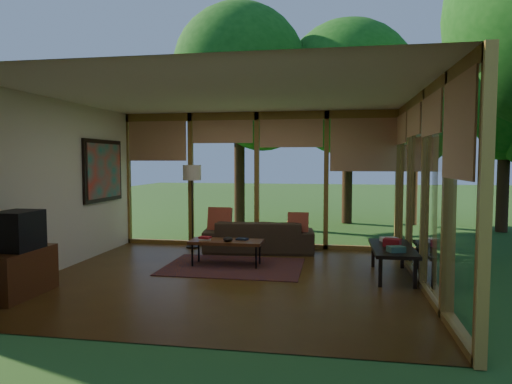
% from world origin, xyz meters
% --- Properties ---
extents(floor, '(5.50, 5.50, 0.00)m').
position_xyz_m(floor, '(0.00, 0.00, 0.00)').
color(floor, '#563816').
rests_on(floor, ground).
extents(ceiling, '(5.50, 5.50, 0.00)m').
position_xyz_m(ceiling, '(0.00, 0.00, 2.70)').
color(ceiling, silver).
rests_on(ceiling, ground).
extents(wall_left, '(0.04, 5.00, 2.70)m').
position_xyz_m(wall_left, '(-2.75, 0.00, 1.35)').
color(wall_left, beige).
rests_on(wall_left, ground).
extents(wall_front, '(5.50, 0.04, 2.70)m').
position_xyz_m(wall_front, '(0.00, -2.50, 1.35)').
color(wall_front, beige).
rests_on(wall_front, ground).
extents(window_wall_back, '(5.50, 0.12, 2.70)m').
position_xyz_m(window_wall_back, '(0.00, 2.50, 1.35)').
color(window_wall_back, olive).
rests_on(window_wall_back, ground).
extents(window_wall_right, '(0.12, 5.00, 2.70)m').
position_xyz_m(window_wall_right, '(2.75, 0.00, 1.35)').
color(window_wall_right, olive).
rests_on(window_wall_right, ground).
extents(tree_nw, '(3.52, 3.52, 5.85)m').
position_xyz_m(tree_nw, '(-0.96, 5.46, 4.07)').
color(tree_nw, '#3B2415').
rests_on(tree_nw, ground).
extents(tree_ne, '(3.70, 3.70, 5.58)m').
position_xyz_m(tree_ne, '(1.88, 6.47, 3.72)').
color(tree_ne, '#3B2415').
rests_on(tree_ne, ground).
extents(tree_far, '(3.36, 3.36, 5.11)m').
position_xyz_m(tree_far, '(5.58, 5.44, 3.41)').
color(tree_far, '#3B2415').
rests_on(tree_far, ground).
extents(rug, '(2.23, 1.58, 0.01)m').
position_xyz_m(rug, '(-0.08, 0.71, 0.01)').
color(rug, maroon).
rests_on(rug, floor).
extents(sofa, '(2.15, 1.04, 0.60)m').
position_xyz_m(sofa, '(0.12, 2.00, 0.30)').
color(sofa, '#3A2B1D').
rests_on(sofa, floor).
extents(pillow_left, '(0.45, 0.24, 0.47)m').
position_xyz_m(pillow_left, '(-0.63, 1.95, 0.60)').
color(pillow_left, maroon).
rests_on(pillow_left, sofa).
extents(pillow_right, '(0.38, 0.21, 0.40)m').
position_xyz_m(pillow_right, '(0.87, 1.95, 0.57)').
color(pillow_right, maroon).
rests_on(pillow_right, sofa).
extents(ct_book_lower, '(0.20, 0.16, 0.03)m').
position_xyz_m(ct_book_lower, '(-0.57, 0.73, 0.44)').
color(ct_book_lower, beige).
rests_on(ct_book_lower, coffee_table).
extents(ct_book_upper, '(0.21, 0.17, 0.03)m').
position_xyz_m(ct_book_upper, '(-0.57, 0.73, 0.47)').
color(ct_book_upper, maroon).
rests_on(ct_book_upper, coffee_table).
extents(ct_book_side, '(0.21, 0.17, 0.03)m').
position_xyz_m(ct_book_side, '(0.03, 0.86, 0.44)').
color(ct_book_side, black).
rests_on(ct_book_side, coffee_table).
extents(ct_bowl, '(0.16, 0.16, 0.07)m').
position_xyz_m(ct_bowl, '(-0.17, 0.68, 0.46)').
color(ct_bowl, black).
rests_on(ct_bowl, coffee_table).
extents(media_cabinet, '(0.50, 1.00, 0.60)m').
position_xyz_m(media_cabinet, '(-2.47, -1.32, 0.30)').
color(media_cabinet, '#582F18').
rests_on(media_cabinet, floor).
extents(television, '(0.45, 0.55, 0.50)m').
position_xyz_m(television, '(-2.45, -1.32, 0.85)').
color(television, black).
rests_on(television, media_cabinet).
extents(console_book_a, '(0.27, 0.23, 0.08)m').
position_xyz_m(console_book_a, '(2.40, 0.10, 0.50)').
color(console_book_a, '#365F51').
rests_on(console_book_a, side_console).
extents(console_book_b, '(0.29, 0.25, 0.11)m').
position_xyz_m(console_book_b, '(2.40, 0.55, 0.51)').
color(console_book_b, maroon).
rests_on(console_book_b, side_console).
extents(console_book_c, '(0.29, 0.25, 0.07)m').
position_xyz_m(console_book_c, '(2.40, 0.95, 0.49)').
color(console_book_c, beige).
rests_on(console_book_c, side_console).
extents(floor_lamp, '(0.36, 0.36, 1.65)m').
position_xyz_m(floor_lamp, '(-1.25, 2.18, 1.41)').
color(floor_lamp, black).
rests_on(floor_lamp, floor).
extents(coffee_table, '(1.20, 0.50, 0.43)m').
position_xyz_m(coffee_table, '(-0.22, 0.78, 0.39)').
color(coffee_table, '#582F18').
rests_on(coffee_table, floor).
extents(side_console, '(0.60, 1.40, 0.46)m').
position_xyz_m(side_console, '(2.40, 0.50, 0.41)').
color(side_console, black).
rests_on(side_console, floor).
extents(wall_painting, '(0.06, 1.35, 1.15)m').
position_xyz_m(wall_painting, '(-2.71, 1.40, 1.55)').
color(wall_painting, black).
rests_on(wall_painting, wall_left).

